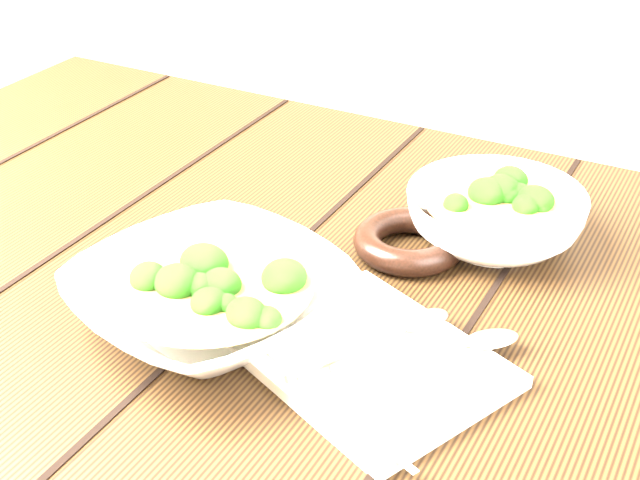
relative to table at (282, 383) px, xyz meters
The scene contains 7 objects.
table is the anchor object (origin of this frame).
soup_bowl_front 0.17m from the table, 102.48° to the right, with size 0.28×0.28×0.07m.
soup_bowl_back 0.27m from the table, 47.95° to the left, with size 0.23×0.23×0.06m.
trivet 0.19m from the table, 51.64° to the left, with size 0.11×0.11×0.03m, color black.
napkin 0.19m from the table, 28.64° to the right, with size 0.20×0.16×0.01m, color beige.
spoon_left 0.19m from the table, 15.00° to the right, with size 0.09×0.15×0.01m.
spoon_right 0.23m from the table, ahead, with size 0.13×0.13×0.01m.
Camera 1 is at (0.36, -0.59, 1.21)m, focal length 50.00 mm.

